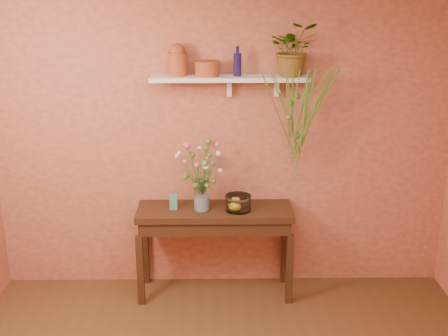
# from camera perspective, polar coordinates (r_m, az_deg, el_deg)

# --- Properties ---
(room) EXTENTS (4.04, 4.04, 2.70)m
(room) POSITION_cam_1_polar(r_m,az_deg,el_deg) (3.15, 0.40, -7.09)
(room) COLOR #523219
(room) RESTS_ON ground
(sideboard) EXTENTS (1.34, 0.43, 0.81)m
(sideboard) POSITION_cam_1_polar(r_m,az_deg,el_deg) (5.03, -0.90, -5.26)
(sideboard) COLOR #3B2012
(sideboard) RESTS_ON ground
(wall_shelf) EXTENTS (1.30, 0.24, 0.19)m
(wall_shelf) POSITION_cam_1_polar(r_m,az_deg,el_deg) (4.79, 0.68, 8.81)
(wall_shelf) COLOR white
(wall_shelf) RESTS_ON room
(terracotta_jug) EXTENTS (0.17, 0.17, 0.26)m
(terracotta_jug) POSITION_cam_1_polar(r_m,az_deg,el_deg) (4.80, -4.62, 10.56)
(terracotta_jug) COLOR #994820
(terracotta_jug) RESTS_ON wall_shelf
(terracotta_pot) EXTENTS (0.22, 0.22, 0.12)m
(terracotta_pot) POSITION_cam_1_polar(r_m,az_deg,el_deg) (4.77, -1.68, 9.78)
(terracotta_pot) COLOR #994820
(terracotta_pot) RESTS_ON wall_shelf
(blue_bottle) EXTENTS (0.08, 0.08, 0.24)m
(blue_bottle) POSITION_cam_1_polar(r_m,az_deg,el_deg) (4.77, 1.33, 10.23)
(blue_bottle) COLOR #151040
(blue_bottle) RESTS_ON wall_shelf
(spider_plant) EXTENTS (0.40, 0.35, 0.43)m
(spider_plant) POSITION_cam_1_polar(r_m,az_deg,el_deg) (4.80, 6.88, 11.58)
(spider_plant) COLOR #3D6C1B
(spider_plant) RESTS_ON wall_shelf
(plant_fronds) EXTENTS (0.64, 0.29, 0.91)m
(plant_fronds) POSITION_cam_1_polar(r_m,az_deg,el_deg) (4.74, 7.31, 5.51)
(plant_fronds) COLOR #3D6C1B
(plant_fronds) RESTS_ON wall_shelf
(glass_vase) EXTENTS (0.13, 0.13, 0.27)m
(glass_vase) POSITION_cam_1_polar(r_m,az_deg,el_deg) (4.92, -2.23, -2.91)
(glass_vase) COLOR white
(glass_vase) RESTS_ON sideboard
(bouquet) EXTENTS (0.40, 0.41, 0.48)m
(bouquet) POSITION_cam_1_polar(r_m,az_deg,el_deg) (4.80, -2.27, 0.54)
(bouquet) COLOR #386B28
(bouquet) RESTS_ON glass_vase
(glass_bowl) EXTENTS (0.22, 0.22, 0.13)m
(glass_bowl) POSITION_cam_1_polar(r_m,az_deg,el_deg) (4.93, 1.40, -3.51)
(glass_bowl) COLOR white
(glass_bowl) RESTS_ON sideboard
(lemon) EXTENTS (0.08, 0.08, 0.08)m
(lemon) POSITION_cam_1_polar(r_m,az_deg,el_deg) (4.93, 1.18, -3.71)
(lemon) COLOR yellow
(lemon) RESTS_ON glass_bowl
(carton) EXTENTS (0.07, 0.05, 0.13)m
(carton) POSITION_cam_1_polar(r_m,az_deg,el_deg) (4.97, -5.01, -3.36)
(carton) COLOR #276880
(carton) RESTS_ON sideboard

